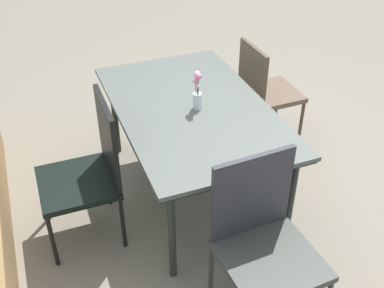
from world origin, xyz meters
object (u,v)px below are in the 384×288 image
at_px(dining_table, 192,113).
at_px(chair_near_right, 264,89).
at_px(chair_far_side, 90,167).
at_px(flower_vase, 197,93).
at_px(chair_end_left, 263,236).

relative_size(dining_table, chair_near_right, 1.72).
height_order(chair_far_side, chair_near_right, chair_far_side).
bearing_deg(dining_table, flower_vase, -137.00).
bearing_deg(chair_end_left, chair_far_side, -53.75).
bearing_deg(chair_near_right, chair_end_left, -29.77).
bearing_deg(flower_vase, chair_near_right, -62.44).
relative_size(chair_end_left, flower_vase, 3.56).
relative_size(chair_far_side, chair_near_right, 1.07).
distance_m(dining_table, chair_near_right, 0.86).
bearing_deg(chair_near_right, dining_table, -66.04).
bearing_deg(dining_table, chair_end_left, 179.74).
xyz_separation_m(chair_far_side, chair_near_right, (0.50, -1.51, 0.01)).
distance_m(chair_far_side, flower_vase, 0.84).
bearing_deg(dining_table, chair_far_side, 100.63).
height_order(dining_table, chair_end_left, chair_end_left).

